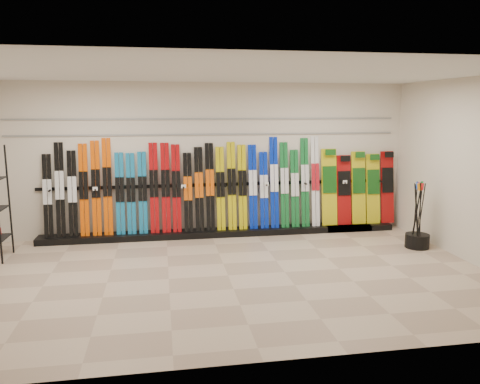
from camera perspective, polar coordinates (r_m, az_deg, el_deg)
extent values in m
plane|color=#A0856E|center=(7.20, -1.48, -10.13)|extent=(8.00, 8.00, 0.00)
plane|color=beige|center=(9.29, -3.72, 3.96)|extent=(8.00, 0.00, 8.00)
plane|color=beige|center=(8.38, 26.69, 2.24)|extent=(0.00, 5.00, 5.00)
plane|color=silver|center=(6.77, -1.59, 14.43)|extent=(8.00, 8.00, 0.00)
cube|color=black|center=(9.36, -2.10, -4.94)|extent=(8.00, 0.40, 0.12)
cube|color=black|center=(9.41, -22.40, -0.45)|extent=(0.17, 0.25, 1.54)
cube|color=black|center=(9.36, -21.11, 0.25)|extent=(0.17, 0.28, 1.76)
cube|color=black|center=(9.32, -19.75, -0.19)|extent=(0.17, 0.25, 1.60)
cube|color=#DF4F03|center=(9.29, -18.50, 0.24)|extent=(0.17, 0.27, 1.73)
cube|color=#DF4F03|center=(9.25, -17.15, 0.45)|extent=(0.17, 0.28, 1.78)
cube|color=#DF4F03|center=(9.23, -15.86, 0.63)|extent=(0.17, 0.29, 1.83)
cube|color=#136A9B|center=(9.21, -14.43, -0.19)|extent=(0.17, 0.25, 1.55)
cube|color=#136A9B|center=(9.19, -13.15, -0.19)|extent=(0.17, 0.24, 1.54)
cube|color=#136A9B|center=(9.18, -11.79, -0.08)|extent=(0.17, 0.25, 1.56)
cube|color=#A0090C|center=(9.17, -10.45, 0.49)|extent=(0.17, 0.27, 1.73)
cube|color=#A0090C|center=(9.17, -9.06, 0.51)|extent=(0.17, 0.27, 1.73)
cube|color=#A0090C|center=(9.18, -7.77, 0.44)|extent=(0.17, 0.27, 1.69)
cube|color=black|center=(9.19, -6.36, -0.03)|extent=(0.17, 0.24, 1.53)
cube|color=black|center=(9.20, -5.01, 0.35)|extent=(0.17, 0.26, 1.64)
cube|color=black|center=(9.22, -3.68, 0.62)|extent=(0.17, 0.27, 1.71)
cube|color=#C7B90B|center=(9.24, -2.39, 0.42)|extent=(0.17, 0.26, 1.63)
cube|color=#C7B90B|center=(9.27, -1.02, 0.74)|extent=(0.17, 0.27, 1.73)
cube|color=#C7B90B|center=(9.31, 0.29, 0.60)|extent=(0.17, 0.26, 1.67)
cube|color=#0624B4|center=(9.35, 1.58, 0.63)|extent=(0.17, 0.26, 1.67)
cube|color=#0624B4|center=(9.39, 2.93, 0.22)|extent=(0.17, 0.24, 1.52)
cube|color=#0624B4|center=(9.44, 4.18, 1.16)|extent=(0.17, 0.29, 1.82)
cube|color=#13642A|center=(9.49, 5.44, 0.86)|extent=(0.17, 0.27, 1.71)
cube|color=#13642A|center=(9.55, 6.70, 0.43)|extent=(0.17, 0.25, 1.56)
cube|color=#13642A|center=(9.61, 7.91, 1.17)|extent=(0.17, 0.28, 1.79)
cube|color=silver|center=(9.68, 9.15, 1.30)|extent=(0.17, 0.29, 1.82)
cube|color=gold|center=(9.79, 10.82, 0.59)|extent=(0.32, 0.24, 1.57)
cube|color=#990C0C|center=(9.91, 12.56, 0.24)|extent=(0.30, 0.22, 1.43)
cube|color=gold|center=(10.04, 14.25, 0.50)|extent=(0.30, 0.23, 1.50)
cube|color=gold|center=(10.17, 15.90, 0.39)|extent=(0.29, 0.23, 1.45)
cube|color=#990C0C|center=(10.31, 17.51, 0.57)|extent=(0.28, 0.23, 1.50)
cylinder|color=black|center=(9.13, 20.78, -5.59)|extent=(0.43, 0.43, 0.25)
cylinder|color=black|center=(8.91, 21.10, -2.76)|extent=(0.04, 0.11, 1.18)
cylinder|color=black|center=(8.90, 20.70, -2.75)|extent=(0.10, 0.13, 1.17)
cylinder|color=black|center=(9.07, 20.56, -2.51)|extent=(0.10, 0.13, 1.17)
cylinder|color=black|center=(9.14, 21.02, -2.44)|extent=(0.10, 0.06, 1.18)
cylinder|color=black|center=(8.93, 21.17, -2.75)|extent=(0.12, 0.03, 1.18)
cylinder|color=black|center=(8.85, 20.79, -2.83)|extent=(0.16, 0.05, 1.17)
cylinder|color=black|center=(8.95, 20.64, -2.68)|extent=(0.10, 0.11, 1.18)
cylinder|color=black|center=(9.14, 21.11, -2.45)|extent=(0.14, 0.14, 1.17)
cylinder|color=black|center=(9.03, 20.71, -2.57)|extent=(0.06, 0.14, 1.18)
cube|color=gray|center=(9.23, -3.74, 7.04)|extent=(7.60, 0.02, 0.03)
cube|color=gray|center=(9.22, -3.76, 8.90)|extent=(7.60, 0.02, 0.03)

